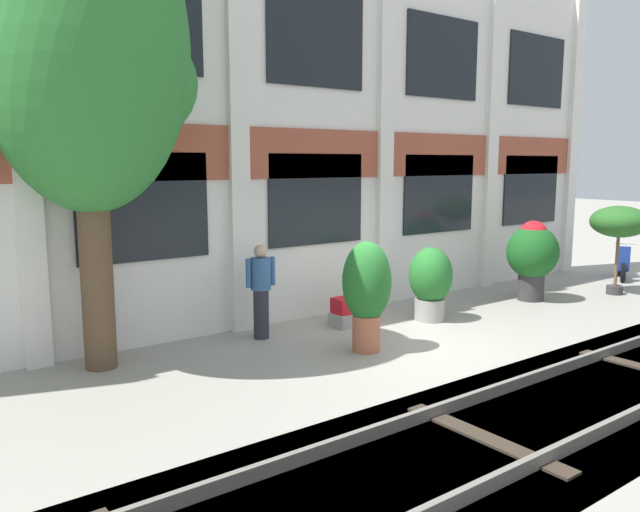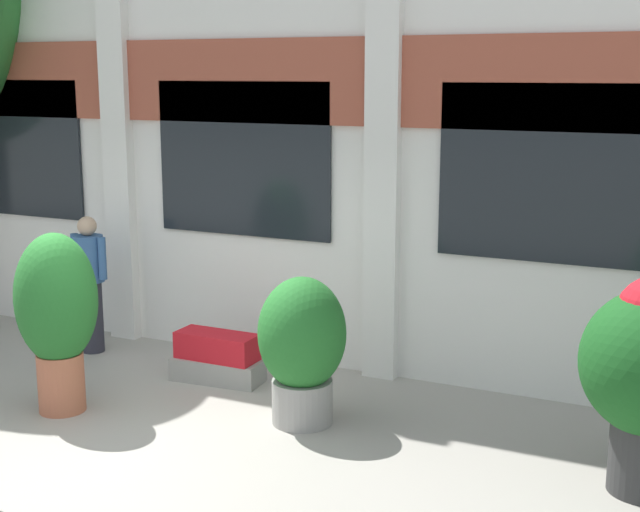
{
  "view_description": "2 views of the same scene",
  "coord_description": "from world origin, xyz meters",
  "px_view_note": "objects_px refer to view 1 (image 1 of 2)",
  "views": [
    {
      "loc": [
        -6.98,
        -6.98,
        2.95
      ],
      "look_at": [
        -0.63,
        1.53,
        1.34
      ],
      "focal_mm": 35.0,
      "sensor_mm": 36.0,
      "label": 1
    },
    {
      "loc": [
        5.03,
        -6.03,
        3.21
      ],
      "look_at": [
        1.4,
        1.54,
        1.46
      ],
      "focal_mm": 50.0,
      "sensor_mm": 36.0,
      "label": 2
    }
  ],
  "objects_px": {
    "potted_plant_square_trough": "(355,311)",
    "resident_by_doorway": "(261,289)",
    "potted_plant_stone_basin": "(367,286)",
    "potted_plant_tall_urn": "(619,223)",
    "potted_plant_fluted_column": "(430,281)",
    "broadleaf_tree": "(85,55)",
    "scooter_near_curb": "(622,262)",
    "potted_plant_glazed_jar": "(532,253)"
  },
  "relations": [
    {
      "from": "scooter_near_curb",
      "to": "resident_by_doorway",
      "type": "distance_m",
      "value": 10.23
    },
    {
      "from": "potted_plant_square_trough",
      "to": "resident_by_doorway",
      "type": "height_order",
      "value": "resident_by_doorway"
    },
    {
      "from": "potted_plant_stone_basin",
      "to": "potted_plant_fluted_column",
      "type": "xyz_separation_m",
      "value": [
        2.22,
        0.74,
        -0.29
      ]
    },
    {
      "from": "broadleaf_tree",
      "to": "potted_plant_fluted_column",
      "type": "relative_size",
      "value": 4.86
    },
    {
      "from": "potted_plant_square_trough",
      "to": "potted_plant_fluted_column",
      "type": "xyz_separation_m",
      "value": [
        1.32,
        -0.62,
        0.51
      ]
    },
    {
      "from": "potted_plant_glazed_jar",
      "to": "potted_plant_stone_basin",
      "type": "bearing_deg",
      "value": -173.03
    },
    {
      "from": "potted_plant_stone_basin",
      "to": "potted_plant_glazed_jar",
      "type": "bearing_deg",
      "value": 6.97
    },
    {
      "from": "potted_plant_square_trough",
      "to": "scooter_near_curb",
      "type": "distance_m",
      "value": 8.36
    },
    {
      "from": "potted_plant_glazed_jar",
      "to": "scooter_near_curb",
      "type": "bearing_deg",
      "value": 1.53
    },
    {
      "from": "potted_plant_tall_urn",
      "to": "scooter_near_curb",
      "type": "xyz_separation_m",
      "value": [
        1.96,
        0.88,
        -1.16
      ]
    },
    {
      "from": "broadleaf_tree",
      "to": "potted_plant_glazed_jar",
      "type": "height_order",
      "value": "broadleaf_tree"
    },
    {
      "from": "potted_plant_stone_basin",
      "to": "resident_by_doorway",
      "type": "height_order",
      "value": "potted_plant_stone_basin"
    },
    {
      "from": "potted_plant_glazed_jar",
      "to": "potted_plant_fluted_column",
      "type": "xyz_separation_m",
      "value": [
        -3.02,
        0.1,
        -0.26
      ]
    },
    {
      "from": "broadleaf_tree",
      "to": "resident_by_doorway",
      "type": "height_order",
      "value": "broadleaf_tree"
    },
    {
      "from": "broadleaf_tree",
      "to": "potted_plant_fluted_column",
      "type": "distance_m",
      "value": 6.92
    },
    {
      "from": "resident_by_doorway",
      "to": "potted_plant_tall_urn",
      "type": "bearing_deg",
      "value": 85.17
    },
    {
      "from": "potted_plant_stone_basin",
      "to": "scooter_near_curb",
      "type": "height_order",
      "value": "potted_plant_stone_basin"
    },
    {
      "from": "potted_plant_square_trough",
      "to": "potted_plant_tall_urn",
      "type": "xyz_separation_m",
      "value": [
        6.38,
        -1.5,
        1.35
      ]
    },
    {
      "from": "broadleaf_tree",
      "to": "potted_plant_stone_basin",
      "type": "bearing_deg",
      "value": -25.04
    },
    {
      "from": "scooter_near_curb",
      "to": "resident_by_doorway",
      "type": "relative_size",
      "value": 0.77
    },
    {
      "from": "potted_plant_stone_basin",
      "to": "resident_by_doorway",
      "type": "xyz_separation_m",
      "value": [
        -0.95,
        1.6,
        -0.19
      ]
    },
    {
      "from": "broadleaf_tree",
      "to": "potted_plant_tall_urn",
      "type": "distance_m",
      "value": 11.37
    },
    {
      "from": "potted_plant_glazed_jar",
      "to": "potted_plant_fluted_column",
      "type": "distance_m",
      "value": 3.03
    },
    {
      "from": "resident_by_doorway",
      "to": "potted_plant_square_trough",
      "type": "bearing_deg",
      "value": 89.77
    },
    {
      "from": "potted_plant_square_trough",
      "to": "potted_plant_glazed_jar",
      "type": "height_order",
      "value": "potted_plant_glazed_jar"
    },
    {
      "from": "broadleaf_tree",
      "to": "potted_plant_square_trough",
      "type": "relative_size",
      "value": 6.78
    },
    {
      "from": "potted_plant_square_trough",
      "to": "potted_plant_fluted_column",
      "type": "distance_m",
      "value": 1.54
    },
    {
      "from": "potted_plant_stone_basin",
      "to": "potted_plant_square_trough",
      "type": "bearing_deg",
      "value": 56.52
    },
    {
      "from": "potted_plant_glazed_jar",
      "to": "scooter_near_curb",
      "type": "distance_m",
      "value": 4.05
    },
    {
      "from": "potted_plant_tall_urn",
      "to": "resident_by_doorway",
      "type": "bearing_deg",
      "value": 168.11
    },
    {
      "from": "potted_plant_square_trough",
      "to": "potted_plant_glazed_jar",
      "type": "bearing_deg",
      "value": -9.46
    },
    {
      "from": "potted_plant_stone_basin",
      "to": "potted_plant_tall_urn",
      "type": "height_order",
      "value": "potted_plant_tall_urn"
    },
    {
      "from": "potted_plant_fluted_column",
      "to": "broadleaf_tree",
      "type": "bearing_deg",
      "value": 170.75
    },
    {
      "from": "potted_plant_stone_basin",
      "to": "scooter_near_curb",
      "type": "xyz_separation_m",
      "value": [
        9.24,
        0.75,
        -0.61
      ]
    },
    {
      "from": "potted_plant_square_trough",
      "to": "scooter_near_curb",
      "type": "relative_size",
      "value": 0.81
    },
    {
      "from": "broadleaf_tree",
      "to": "potted_plant_square_trough",
      "type": "height_order",
      "value": "broadleaf_tree"
    },
    {
      "from": "potted_plant_tall_urn",
      "to": "potted_plant_fluted_column",
      "type": "xyz_separation_m",
      "value": [
        -5.06,
        0.87,
        -0.85
      ]
    },
    {
      "from": "broadleaf_tree",
      "to": "scooter_near_curb",
      "type": "bearing_deg",
      "value": -4.18
    },
    {
      "from": "scooter_near_curb",
      "to": "resident_by_doorway",
      "type": "xyz_separation_m",
      "value": [
        -10.19,
        0.85,
        0.42
      ]
    },
    {
      "from": "potted_plant_square_trough",
      "to": "broadleaf_tree",
      "type": "bearing_deg",
      "value": 175.89
    },
    {
      "from": "potted_plant_square_trough",
      "to": "potted_plant_glazed_jar",
      "type": "xyz_separation_m",
      "value": [
        4.33,
        -0.72,
        0.77
      ]
    },
    {
      "from": "broadleaf_tree",
      "to": "potted_plant_stone_basin",
      "type": "distance_m",
      "value": 5.19
    }
  ]
}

